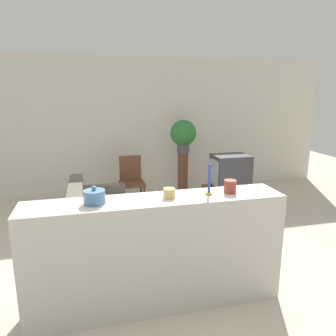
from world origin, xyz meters
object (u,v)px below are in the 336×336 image
object	(u,v)px
decorative_bowl	(94,197)
couch	(98,218)
television	(230,171)
wooden_chair	(131,179)
potted_plant	(183,134)

from	to	relation	value
decorative_bowl	couch	bearing A→B (deg)	88.08
television	decorative_bowl	bearing A→B (deg)	-136.63
couch	wooden_chair	xyz separation A→B (m)	(0.65, 1.22, 0.22)
television	potted_plant	distance (m)	1.24
couch	potted_plant	bearing A→B (deg)	40.29
potted_plant	decorative_bowl	xyz separation A→B (m)	(-1.75, -3.14, -0.10)
couch	wooden_chair	distance (m)	1.40
couch	potted_plant	size ratio (longest dim) A/B	2.57
television	decorative_bowl	distance (m)	3.18
couch	television	world-z (taller)	television
couch	television	bearing A→B (deg)	11.48
potted_plant	decorative_bowl	bearing A→B (deg)	-119.08
television	wooden_chair	distance (m)	1.77
wooden_chair	potted_plant	world-z (taller)	potted_plant
wooden_chair	couch	bearing A→B (deg)	-118.13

